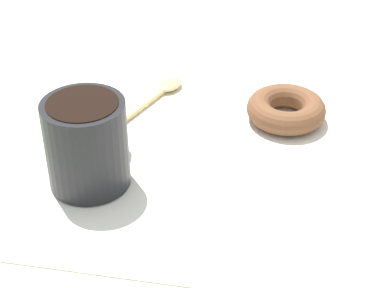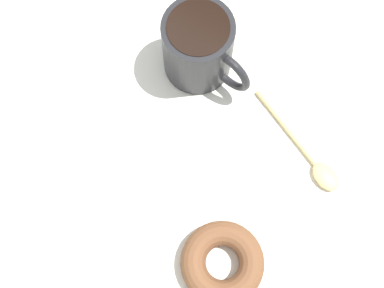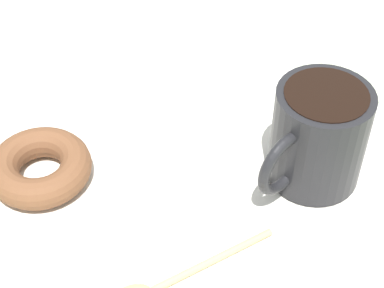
# 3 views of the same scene
# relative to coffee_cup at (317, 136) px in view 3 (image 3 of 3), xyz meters

# --- Properties ---
(ground_plane) EXTENTS (1.20, 1.20, 0.02)m
(ground_plane) POSITION_rel_coffee_cup_xyz_m (-0.05, 0.09, -0.06)
(ground_plane) COLOR beige
(napkin) EXTENTS (0.34, 0.34, 0.00)m
(napkin) POSITION_rel_coffee_cup_xyz_m (-0.05, 0.09, -0.05)
(napkin) COLOR white
(napkin) RESTS_ON ground_plane
(coffee_cup) EXTENTS (0.11, 0.08, 0.09)m
(coffee_cup) POSITION_rel_coffee_cup_xyz_m (0.00, 0.00, 0.00)
(coffee_cup) COLOR black
(coffee_cup) RESTS_ON napkin
(donut) EXTENTS (0.09, 0.09, 0.03)m
(donut) POSITION_rel_coffee_cup_xyz_m (-0.14, 0.18, -0.03)
(donut) COLOR brown
(donut) RESTS_ON napkin
(spoon) EXTENTS (0.14, 0.07, 0.01)m
(spoon) POSITION_rel_coffee_cup_xyz_m (-0.17, 0.03, -0.04)
(spoon) COLOR #D8B772
(spoon) RESTS_ON napkin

